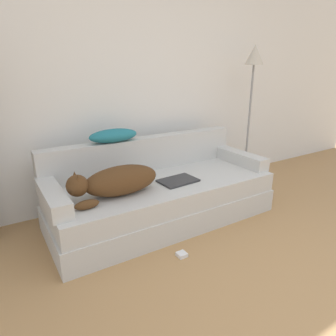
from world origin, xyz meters
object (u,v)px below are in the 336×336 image
floor_lamp (252,81)px  throw_pillow (113,136)px  power_adapter (182,255)px  couch (163,200)px  dog (116,181)px  laptop (178,181)px

floor_lamp → throw_pillow: bearing=177.1°
floor_lamp → power_adapter: 2.18m
couch → dog: size_ratio=2.77×
couch → laptop: (0.11, -0.10, 0.21)m
laptop → power_adapter: bearing=-124.1°
couch → dog: bearing=-169.2°
couch → floor_lamp: size_ratio=1.28×
couch → throw_pillow: size_ratio=4.53×
laptop → power_adapter: 0.71m
throw_pillow → floor_lamp: floor_lamp is taller
laptop → couch: bearing=132.1°
laptop → power_adapter: size_ratio=4.88×
couch → power_adapter: couch is taller
laptop → dog: bearing=175.6°
couch → power_adapter: bearing=-107.4°
couch → laptop: laptop is taller
throw_pillow → power_adapter: 1.25m
couch → throw_pillow: 0.77m
laptop → floor_lamp: size_ratio=0.22×
dog → laptop: dog is taller
couch → floor_lamp: (1.37, 0.27, 1.07)m
couch → throw_pillow: throw_pillow is taller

